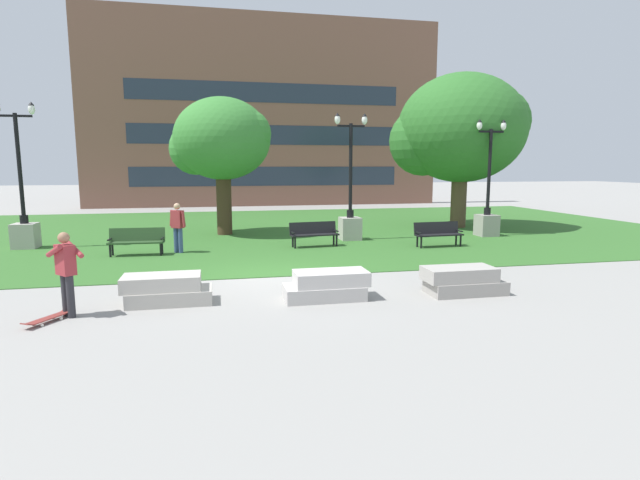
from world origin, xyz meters
name	(u,v)px	position (x,y,z in m)	size (l,w,h in m)	color
ground_plane	(273,277)	(0.00, 0.00, 0.00)	(140.00, 140.00, 0.00)	gray
grass_lawn	(249,230)	(0.00, 10.00, 0.01)	(40.00, 20.00, 0.02)	#336628
concrete_block_center	(166,290)	(-2.59, -2.06, 0.31)	(1.89, 0.90, 0.64)	#B2ADA3
concrete_block_left	(327,286)	(0.94, -2.43, 0.31)	(1.89, 0.90, 0.64)	#BCB7B2
concrete_block_right	(462,281)	(4.17, -2.63, 0.31)	(1.90, 0.90, 0.64)	#9E9991
person_skateboarder	(66,269)	(-4.41, -2.67, 0.98)	(0.78, 0.59, 1.71)	#28282D
skateboard	(47,318)	(-4.72, -3.01, 0.09)	(0.70, 0.97, 0.14)	maroon
park_bench_near_left	(314,232)	(2.07, 4.79, 0.54)	(1.85, 0.73, 0.90)	black
park_bench_near_right	(137,240)	(-4.09, 4.24, 0.54)	(1.82, 0.61, 0.90)	#284723
park_bench_far_left	(438,232)	(6.57, 3.85, 0.54)	(1.83, 0.63, 0.90)	black
lamp_post_right	(487,213)	(9.84, 6.04, 1.01)	(1.32, 0.80, 4.87)	gray
lamp_post_left	(24,219)	(-8.27, 6.59, 1.07)	(1.32, 0.80, 5.20)	#ADA89E
lamp_post_center	(350,215)	(3.83, 6.16, 1.04)	(1.32, 0.80, 5.01)	#ADA89E
tree_far_right	(221,141)	(-1.15, 8.84, 4.05)	(4.30, 4.09, 5.84)	#42301E
tree_near_left	(460,130)	(10.00, 9.11, 4.67)	(6.30, 6.00, 7.27)	brown
person_bystander_near_lawn	(178,225)	(-2.76, 4.44, 0.98)	(0.60, 0.54, 1.71)	#384C7A
building_facade_distant	(267,112)	(2.45, 24.50, 6.89)	(26.18, 1.03, 13.80)	brown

